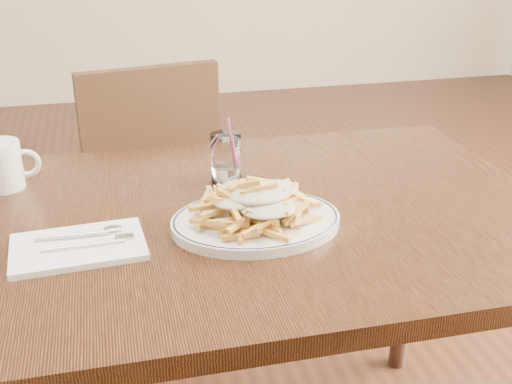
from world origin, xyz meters
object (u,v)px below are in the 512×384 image
object	(u,v)px
fries_plate	(256,221)
coffee_mug	(2,165)
chair_far	(147,180)
water_glass	(226,161)
table	(246,247)
loaded_fries	(256,198)

from	to	relation	value
fries_plate	coffee_mug	bearing A→B (deg)	147.75
chair_far	fries_plate	distance (m)	0.91
coffee_mug	fries_plate	bearing A→B (deg)	-32.25
fries_plate	chair_far	bearing A→B (deg)	99.60
coffee_mug	water_glass	bearing A→B (deg)	-8.90
table	coffee_mug	world-z (taller)	coffee_mug
fries_plate	water_glass	distance (m)	0.23
table	loaded_fries	distance (m)	0.15
chair_far	loaded_fries	bearing A→B (deg)	-80.40
water_glass	table	bearing A→B (deg)	-87.88
table	fries_plate	world-z (taller)	fries_plate
table	water_glass	world-z (taller)	water_glass
table	chair_far	world-z (taller)	chair_far
fries_plate	water_glass	size ratio (longest dim) A/B	2.48
chair_far	water_glass	xyz separation A→B (m)	(0.13, -0.64, 0.30)
chair_far	water_glass	size ratio (longest dim) A/B	6.20
loaded_fries	water_glass	bearing A→B (deg)	92.85
table	fries_plate	size ratio (longest dim) A/B	3.41
water_glass	coffee_mug	world-z (taller)	water_glass
fries_plate	coffee_mug	world-z (taller)	coffee_mug
chair_far	water_glass	world-z (taller)	water_glass
table	chair_far	xyz separation A→B (m)	(-0.14, 0.79, -0.17)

